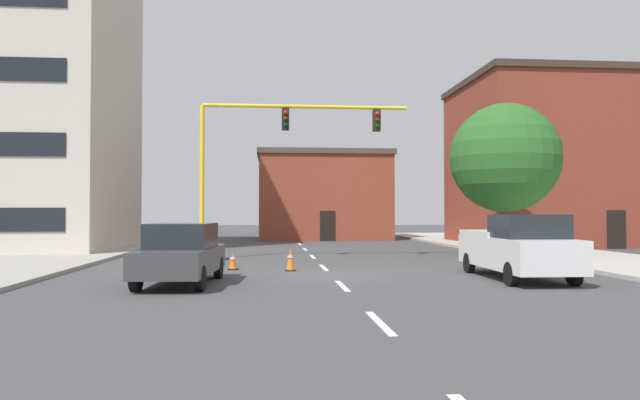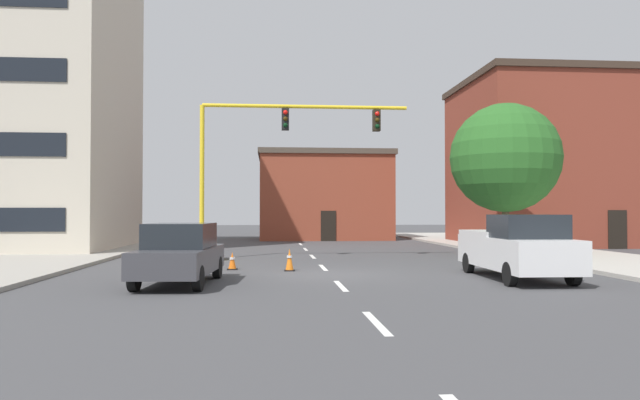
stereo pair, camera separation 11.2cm
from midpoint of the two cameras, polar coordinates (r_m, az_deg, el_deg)
The scene contains 18 objects.
ground_plane at distance 19.47m, azimuth 0.90°, elevation -7.28°, with size 160.00×160.00×0.00m, color #424244.
sidewalk_left at distance 29.03m, azimuth -24.89°, elevation -5.04°, with size 6.00×56.00×0.14m, color #9E998E.
sidewalk_right at distance 30.62m, azimuth 21.86°, elevation -4.86°, with size 6.00×56.00×0.14m, color #B2ADA3.
lane_stripe_seg_1 at distance 11.13m, azimuth 5.56°, elevation -11.79°, with size 0.16×2.40×0.01m, color silver.
lane_stripe_seg_2 at distance 16.50m, azimuth 1.99°, elevation -8.34°, with size 0.16×2.40×0.01m, color silver.
lane_stripe_seg_3 at distance 21.94m, azimuth 0.22°, elevation -6.59°, with size 0.16×2.40×0.01m, color silver.
lane_stripe_seg_4 at distance 27.40m, azimuth -0.85°, elevation -5.52°, with size 0.16×2.40×0.01m, color silver.
lane_stripe_seg_5 at distance 32.88m, azimuth -1.56°, elevation -4.81°, with size 0.16×2.40×0.01m, color silver.
lane_stripe_seg_6 at distance 38.36m, azimuth -2.06°, elevation -4.31°, with size 0.16×2.40×0.01m, color silver.
building_tall_left at distance 37.32m, azimuth -28.12°, elevation 12.04°, with size 12.48×11.52×21.04m.
building_brick_center at distance 45.94m, azimuth 0.22°, elevation 0.42°, with size 10.20×7.36×6.76m.
building_row_right at distance 41.59m, azimuth 23.11°, elevation 3.39°, with size 14.15×10.21×10.66m.
traffic_signal_gantry at distance 25.85m, azimuth -8.62°, elevation -0.68°, with size 9.96×1.20×6.83m.
tree_right_mid at distance 29.83m, azimuth 17.43°, elevation 3.91°, with size 5.28×5.28×7.35m.
pickup_truck_white at distance 19.14m, azimuth 18.48°, elevation -4.39°, with size 2.13×5.45×1.99m.
sedan_dark_gray_near_left at distance 17.27m, azimuth -13.52°, elevation -5.05°, with size 2.17×4.62×1.74m.
traffic_cone_roadside_a at distance 21.35m, azimuth -8.61°, elevation -5.90°, with size 0.36×0.36×0.63m.
traffic_cone_roadside_b at distance 20.70m, azimuth -3.06°, elevation -5.84°, with size 0.36×0.36×0.78m.
Camera 1 is at (-2.07, -19.25, 2.04)m, focal length 32.90 mm.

